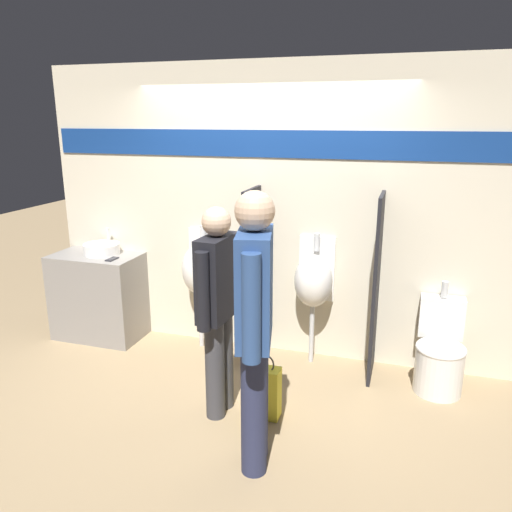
{
  "coord_description": "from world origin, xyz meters",
  "views": [
    {
      "loc": [
        1.25,
        -3.8,
        2.21
      ],
      "look_at": [
        0.0,
        0.17,
        1.05
      ],
      "focal_mm": 35.0,
      "sensor_mm": 36.0,
      "label": 1
    }
  ],
  "objects": [
    {
      "name": "ground_plane",
      "position": [
        0.0,
        0.0,
        0.0
      ],
      "size": [
        16.0,
        16.0,
        0.0
      ],
      "primitive_type": "plane",
      "color": "#997F5B"
    },
    {
      "name": "display_wall",
      "position": [
        0.0,
        0.6,
        1.36
      ],
      "size": [
        4.46,
        0.07,
        2.7
      ],
      "color": "beige",
      "rests_on": "ground_plane"
    },
    {
      "name": "sink_counter",
      "position": [
        -1.74,
        0.31,
        0.44
      ],
      "size": [
        0.88,
        0.51,
        0.88
      ],
      "color": "gray",
      "rests_on": "ground_plane"
    },
    {
      "name": "sink_basin",
      "position": [
        -1.69,
        0.37,
        0.93
      ],
      "size": [
        0.36,
        0.36,
        0.25
      ],
      "color": "white",
      "rests_on": "sink_counter"
    },
    {
      "name": "cell_phone",
      "position": [
        -1.48,
        0.21,
        0.88
      ],
      "size": [
        0.07,
        0.14,
        0.01
      ],
      "color": "#232328",
      "rests_on": "sink_counter"
    },
    {
      "name": "divider_near_counter",
      "position": [
        -0.09,
        0.33,
        0.81
      ],
      "size": [
        0.03,
        0.48,
        1.61
      ],
      "color": "black",
      "rests_on": "ground_plane"
    },
    {
      "name": "divider_mid",
      "position": [
        1.02,
        0.33,
        0.81
      ],
      "size": [
        0.03,
        0.48,
        1.61
      ],
      "color": "black",
      "rests_on": "ground_plane"
    },
    {
      "name": "urinal_near_counter",
      "position": [
        -0.65,
        0.42,
        0.79
      ],
      "size": [
        0.35,
        0.31,
        1.21
      ],
      "color": "silver",
      "rests_on": "ground_plane"
    },
    {
      "name": "urinal_far",
      "position": [
        0.46,
        0.42,
        0.79
      ],
      "size": [
        0.35,
        0.31,
        1.21
      ],
      "color": "silver",
      "rests_on": "ground_plane"
    },
    {
      "name": "toilet",
      "position": [
        1.58,
        0.27,
        0.3
      ],
      "size": [
        0.4,
        0.57,
        0.88
      ],
      "color": "white",
      "rests_on": "ground_plane"
    },
    {
      "name": "person_in_vest",
      "position": [
        0.39,
        -1.1,
        1.0
      ],
      "size": [
        0.3,
        0.62,
        1.81
      ],
      "rotation": [
        0.0,
        0.0,
        1.81
      ],
      "color": "#282D4C",
      "rests_on": "ground_plane"
    },
    {
      "name": "person_with_lanyard",
      "position": [
        -0.05,
        -0.61,
        0.89
      ],
      "size": [
        0.21,
        0.56,
        1.61
      ],
      "rotation": [
        0.0,
        0.0,
        1.49
      ],
      "color": "#3D3D42",
      "rests_on": "ground_plane"
    },
    {
      "name": "shopping_bag",
      "position": [
        0.3,
        -0.58,
        0.21
      ],
      "size": [
        0.25,
        0.14,
        0.52
      ],
      "color": "yellow",
      "rests_on": "ground_plane"
    }
  ]
}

